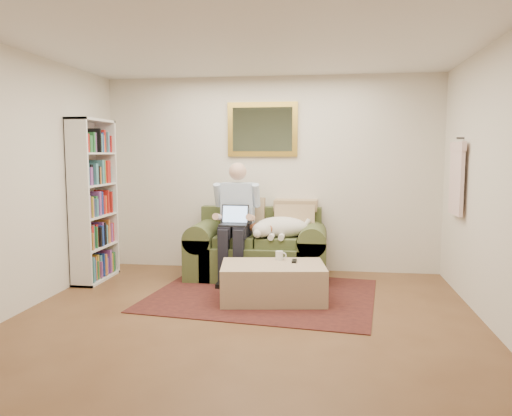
% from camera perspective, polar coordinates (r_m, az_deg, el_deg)
% --- Properties ---
extents(room_shell, '(4.51, 5.00, 2.61)m').
position_cam_1_polar(room_shell, '(4.62, -1.40, 2.75)').
color(room_shell, brown).
rests_on(room_shell, ground).
extents(rug, '(2.64, 2.21, 0.01)m').
position_cam_1_polar(rug, '(5.67, 0.77, -9.89)').
color(rug, '#331416').
rests_on(rug, room_shell).
extents(sofa, '(1.74, 0.89, 1.05)m').
position_cam_1_polar(sofa, '(6.41, 0.20, -5.26)').
color(sofa, '#4B562D').
rests_on(sofa, room_shell).
extents(seated_man, '(0.57, 0.82, 1.47)m').
position_cam_1_polar(seated_man, '(6.23, -2.38, -1.58)').
color(seated_man, '#8CACD8').
rests_on(seated_man, sofa).
extents(laptop, '(0.34, 0.27, 0.24)m').
position_cam_1_polar(laptop, '(6.16, -2.50, -1.34)').
color(laptop, black).
rests_on(laptop, seated_man).
extents(sleeping_dog, '(0.72, 0.45, 0.27)m').
position_cam_1_polar(sleeping_dog, '(6.23, 2.94, -2.20)').
color(sleeping_dog, white).
rests_on(sleeping_dog, sofa).
extents(ottoman, '(1.19, 0.85, 0.40)m').
position_cam_1_polar(ottoman, '(5.44, 1.95, -8.48)').
color(ottoman, tan).
rests_on(ottoman, room_shell).
extents(coffee_mug, '(0.08, 0.08, 0.10)m').
position_cam_1_polar(coffee_mug, '(5.59, 2.68, -5.44)').
color(coffee_mug, white).
rests_on(coffee_mug, ottoman).
extents(tv_remote, '(0.05, 0.15, 0.02)m').
position_cam_1_polar(tv_remote, '(5.51, 4.40, -6.06)').
color(tv_remote, black).
rests_on(tv_remote, ottoman).
extents(bookshelf, '(0.28, 0.80, 2.00)m').
position_cam_1_polar(bookshelf, '(6.49, -18.08, 0.81)').
color(bookshelf, white).
rests_on(bookshelf, room_shell).
extents(wall_mirror, '(0.94, 0.04, 0.72)m').
position_cam_1_polar(wall_mirror, '(6.73, 0.74, 8.97)').
color(wall_mirror, gold).
rests_on(wall_mirror, room_shell).
extents(hanging_shirt, '(0.06, 0.52, 0.90)m').
position_cam_1_polar(hanging_shirt, '(5.98, 21.98, 3.58)').
color(hanging_shirt, '#FCD8D0').
rests_on(hanging_shirt, room_shell).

